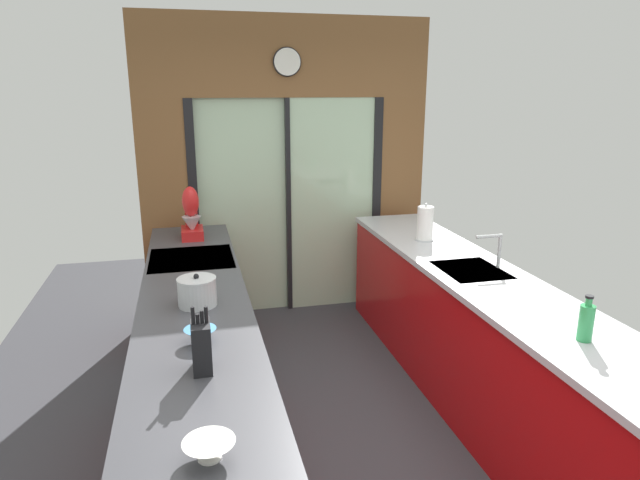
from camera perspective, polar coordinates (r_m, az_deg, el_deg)
name	(u,v)px	position (r m, az deg, el deg)	size (l,w,h in m)	color
ground_plane	(338,407)	(3.92, 1.92, -16.83)	(5.04, 7.60, 0.02)	#38383D
back_wall_unit	(287,152)	(5.10, -3.40, 9.11)	(2.64, 0.12, 2.70)	brown
left_counter_run	(200,398)	(3.17, -12.26, -15.69)	(0.62, 3.80, 0.92)	#AD0C0F
right_counter_run	(487,348)	(3.78, 16.91, -10.67)	(0.62, 3.80, 0.92)	#AD0C0F
sink_faucet	(495,245)	(3.84, 17.64, -0.51)	(0.19, 0.02, 0.23)	#B7BABC
oven_range	(196,319)	(4.17, -12.73, -7.93)	(0.60, 0.60, 0.92)	#B7BABC
mixing_bowl_near	(209,449)	(1.95, -11.37, -20.42)	(0.17, 0.17, 0.06)	silver
mixing_bowl_far	(200,335)	(2.70, -12.26, -9.55)	(0.15, 0.15, 0.07)	teal
knife_block	(201,346)	(2.42, -12.15, -10.66)	(0.08, 0.14, 0.29)	black
stand_mixer	(192,218)	(4.51, -13.13, 2.19)	(0.17, 0.27, 0.42)	red
stock_pot	(197,292)	(3.13, -12.58, -5.23)	(0.21, 0.21, 0.18)	#B7BABC
soap_bottle	(586,322)	(2.92, 25.79, -7.61)	(0.07, 0.07, 0.23)	#339E56
paper_towel_roll	(425,224)	(4.41, 10.80, 1.67)	(0.15, 0.15, 0.30)	#B7BABC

